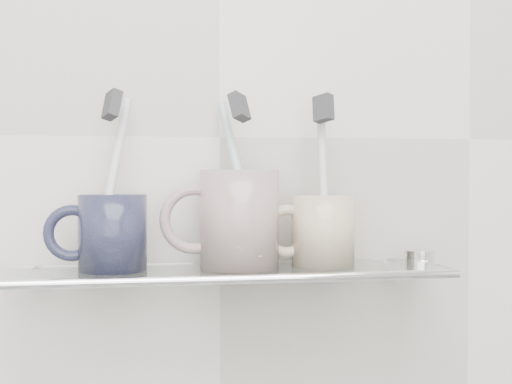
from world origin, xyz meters
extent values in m
plane|color=beige|center=(0.00, 1.10, 1.25)|extent=(2.50, 0.00, 2.50)
cube|color=silver|center=(0.00, 1.04, 1.10)|extent=(0.50, 0.12, 0.01)
cylinder|color=silver|center=(0.00, 0.98, 1.10)|extent=(0.50, 0.01, 0.01)
cylinder|color=silver|center=(-0.21, 1.09, 1.09)|extent=(0.02, 0.03, 0.02)
cylinder|color=silver|center=(0.21, 1.09, 1.09)|extent=(0.02, 0.03, 0.02)
cylinder|color=black|center=(-0.12, 1.04, 1.14)|extent=(0.09, 0.09, 0.08)
torus|color=black|center=(-0.17, 1.04, 1.14)|extent=(0.06, 0.01, 0.06)
cylinder|color=white|center=(-0.12, 1.04, 1.20)|extent=(0.05, 0.07, 0.18)
cube|color=#303134|center=(-0.12, 1.04, 1.28)|extent=(0.03, 0.03, 0.04)
cylinder|color=silver|center=(0.02, 1.04, 1.16)|extent=(0.12, 0.12, 0.11)
torus|color=silver|center=(-0.03, 1.04, 1.16)|extent=(0.08, 0.01, 0.08)
cylinder|color=#9DB5BF|center=(0.02, 1.04, 1.20)|extent=(0.05, 0.09, 0.18)
cube|color=#303134|center=(0.02, 1.04, 1.28)|extent=(0.03, 0.03, 0.04)
cylinder|color=beige|center=(0.11, 1.04, 1.14)|extent=(0.08, 0.08, 0.08)
torus|color=beige|center=(0.07, 1.04, 1.14)|extent=(0.06, 0.01, 0.06)
cylinder|color=beige|center=(0.11, 1.04, 1.20)|extent=(0.02, 0.06, 0.19)
cube|color=#303134|center=(0.11, 1.04, 1.28)|extent=(0.02, 0.03, 0.03)
cylinder|color=silver|center=(0.23, 1.04, 1.11)|extent=(0.04, 0.04, 0.02)
camera|label=1|loc=(-0.10, 0.25, 1.21)|focal=50.00mm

